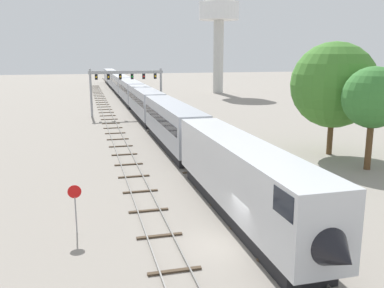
# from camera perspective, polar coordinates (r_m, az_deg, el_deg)

# --- Properties ---
(ground_plane) EXTENTS (400.00, 400.00, 0.00)m
(ground_plane) POSITION_cam_1_polar(r_m,az_deg,el_deg) (23.16, 5.26, -13.61)
(ground_plane) COLOR gray
(track_main) EXTENTS (2.60, 200.00, 0.16)m
(track_main) POSITION_cam_1_polar(r_m,az_deg,el_deg) (80.71, -7.97, 5.01)
(track_main) COLOR slate
(track_main) RESTS_ON ground
(track_near) EXTENTS (2.60, 160.00, 0.16)m
(track_near) POSITION_cam_1_polar(r_m,az_deg,el_deg) (60.51, -10.89, 2.51)
(track_near) COLOR slate
(track_near) RESTS_ON ground
(passenger_train) EXTENTS (3.04, 144.15, 4.80)m
(passenger_train) POSITION_cam_1_polar(r_m,az_deg,el_deg) (86.19, -8.48, 7.15)
(passenger_train) COLOR silver
(passenger_train) RESTS_ON ground
(signal_gantry) EXTENTS (12.10, 0.49, 7.71)m
(signal_gantry) POSITION_cam_1_polar(r_m,az_deg,el_deg) (69.93, -8.96, 8.52)
(signal_gantry) COLOR #999BA0
(signal_gantry) RESTS_ON ground
(water_tower) EXTENTS (10.25, 10.25, 23.86)m
(water_tower) POSITION_cam_1_polar(r_m,az_deg,el_deg) (110.03, 3.69, 16.86)
(water_tower) COLOR beige
(water_tower) RESTS_ON ground
(stop_sign) EXTENTS (0.76, 0.08, 2.88)m
(stop_sign) POSITION_cam_1_polar(r_m,az_deg,el_deg) (24.66, -15.69, -7.67)
(stop_sign) COLOR gray
(stop_sign) RESTS_ON ground
(trackside_tree_left) EXTENTS (5.33, 5.33, 9.06)m
(trackside_tree_left) POSITION_cam_1_polar(r_m,az_deg,el_deg) (39.26, 23.55, 5.80)
(trackside_tree_left) COLOR brown
(trackside_tree_left) RESTS_ON ground
(trackside_tree_mid) EXTENTS (8.49, 8.49, 11.29)m
(trackside_tree_mid) POSITION_cam_1_polar(r_m,az_deg,el_deg) (44.00, 18.81, 7.63)
(trackside_tree_mid) COLOR brown
(trackside_tree_mid) RESTS_ON ground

